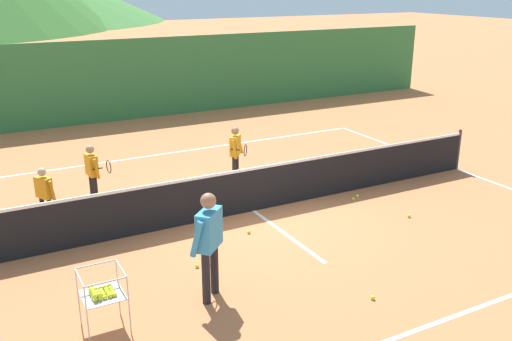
% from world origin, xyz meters
% --- Properties ---
extents(ground_plane, '(120.00, 120.00, 0.00)m').
position_xyz_m(ground_plane, '(0.00, 0.00, 0.00)').
color(ground_plane, '#C67042').
extents(line_baseline_near, '(11.92, 0.08, 0.01)m').
position_xyz_m(line_baseline_near, '(0.00, -4.90, 0.00)').
color(line_baseline_near, white).
rests_on(line_baseline_near, ground).
extents(line_baseline_far, '(11.92, 0.08, 0.01)m').
position_xyz_m(line_baseline_far, '(0.00, 4.87, 0.00)').
color(line_baseline_far, white).
rests_on(line_baseline_far, ground).
extents(line_sideline_east, '(0.08, 9.76, 0.01)m').
position_xyz_m(line_sideline_east, '(5.96, 0.00, 0.00)').
color(line_sideline_east, white).
rests_on(line_sideline_east, ground).
extents(line_service_center, '(0.08, 5.33, 0.01)m').
position_xyz_m(line_service_center, '(0.00, 0.00, 0.00)').
color(line_service_center, white).
rests_on(line_service_center, ground).
extents(tennis_net, '(12.01, 0.08, 1.05)m').
position_xyz_m(tennis_net, '(0.00, 0.00, 0.50)').
color(tennis_net, '#333338').
rests_on(tennis_net, ground).
extents(instructor, '(0.65, 0.79, 1.72)m').
position_xyz_m(instructor, '(-2.20, -2.73, 1.03)').
color(instructor, black).
rests_on(instructor, ground).
extents(student_0, '(0.35, 0.50, 1.22)m').
position_xyz_m(student_0, '(-3.97, 1.25, 0.73)').
color(student_0, black).
rests_on(student_0, ground).
extents(student_1, '(0.45, 0.62, 1.33)m').
position_xyz_m(student_1, '(-2.86, 2.01, 0.80)').
color(student_1, black).
rests_on(student_1, ground).
extents(student_2, '(0.48, 0.72, 1.36)m').
position_xyz_m(student_2, '(0.50, 1.84, 0.82)').
color(student_2, black).
rests_on(student_2, ground).
extents(ball_cart, '(0.58, 0.58, 0.90)m').
position_xyz_m(ball_cart, '(-3.85, -2.83, 0.59)').
color(ball_cart, '#B7B7BC').
rests_on(ball_cart, ground).
extents(tennis_ball_0, '(0.07, 0.07, 0.07)m').
position_xyz_m(tennis_ball_0, '(-0.04, -3.97, 0.03)').
color(tennis_ball_0, yellow).
rests_on(tennis_ball_0, ground).
extents(tennis_ball_1, '(0.07, 0.07, 0.07)m').
position_xyz_m(tennis_ball_1, '(2.66, -1.83, 0.03)').
color(tennis_ball_1, yellow).
rests_on(tennis_ball_1, ground).
extents(tennis_ball_2, '(0.07, 0.07, 0.07)m').
position_xyz_m(tennis_ball_2, '(2.24, -0.51, 0.03)').
color(tennis_ball_2, yellow).
rests_on(tennis_ball_2, ground).
extents(tennis_ball_4, '(0.07, 0.07, 0.07)m').
position_xyz_m(tennis_ball_4, '(-2.02, -1.76, 0.03)').
color(tennis_ball_4, yellow).
rests_on(tennis_ball_4, ground).
extents(tennis_ball_5, '(0.07, 0.07, 0.07)m').
position_xyz_m(tennis_ball_5, '(-1.81, -1.77, 0.03)').
color(tennis_ball_5, yellow).
rests_on(tennis_ball_5, ground).
extents(tennis_ball_6, '(0.07, 0.07, 0.07)m').
position_xyz_m(tennis_ball_6, '(-0.61, -0.97, 0.03)').
color(tennis_ball_6, yellow).
rests_on(tennis_ball_6, ground).
extents(tennis_ball_7, '(0.07, 0.07, 0.07)m').
position_xyz_m(tennis_ball_7, '(2.43, -0.41, 0.03)').
color(tennis_ball_7, yellow).
rests_on(tennis_ball_7, ground).
extents(windscreen_fence, '(26.22, 0.08, 2.79)m').
position_xyz_m(windscreen_fence, '(0.00, 9.47, 1.39)').
color(windscreen_fence, '#33753D').
rests_on(windscreen_fence, ground).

